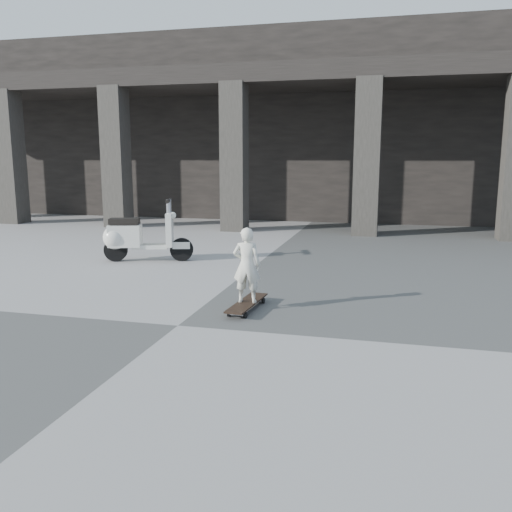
# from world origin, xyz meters

# --- Properties ---
(ground) EXTENTS (90.00, 90.00, 0.00)m
(ground) POSITION_xyz_m (0.00, 0.00, 0.00)
(ground) COLOR #474745
(ground) RESTS_ON ground
(colonnade) EXTENTS (28.00, 8.82, 6.00)m
(colonnade) POSITION_xyz_m (-0.00, 13.77, 3.03)
(colonnade) COLOR black
(colonnade) RESTS_ON ground
(longboard) EXTENTS (0.33, 1.09, 0.11)m
(longboard) POSITION_xyz_m (0.64, 0.89, 0.08)
(longboard) COLOR black
(longboard) RESTS_ON ground
(child) EXTENTS (0.39, 0.28, 1.02)m
(child) POSITION_xyz_m (0.64, 0.89, 0.62)
(child) COLOR silver
(child) RESTS_ON longboard
(scooter) EXTENTS (1.71, 0.82, 1.23)m
(scooter) POSITION_xyz_m (-2.45, 3.67, 0.49)
(scooter) COLOR black
(scooter) RESTS_ON ground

